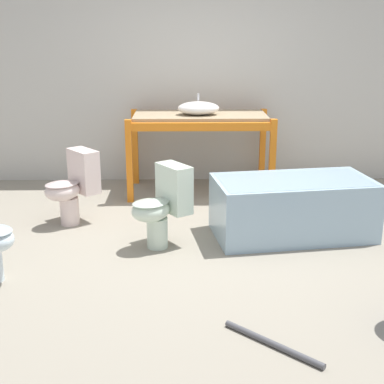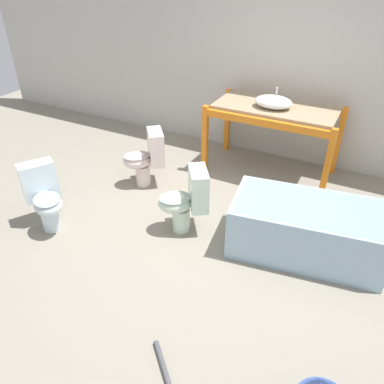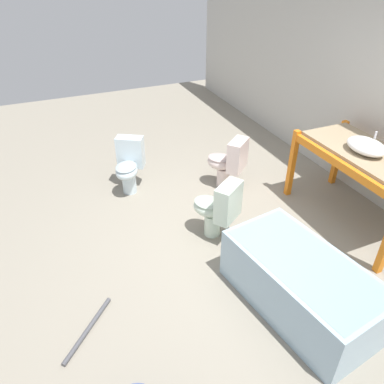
# 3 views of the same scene
# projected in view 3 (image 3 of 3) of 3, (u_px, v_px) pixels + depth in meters

# --- Properties ---
(ground_plane) EXTENTS (12.00, 12.00, 0.00)m
(ground_plane) POSITION_uv_depth(u_px,v_px,m) (236.00, 251.00, 4.18)
(ground_plane) COLOR gray
(shelving_rack) EXTENTS (1.66, 0.84, 0.94)m
(shelving_rack) POSITION_uv_depth(u_px,v_px,m) (367.00, 164.00, 4.22)
(shelving_rack) COLOR orange
(shelving_rack) RESTS_ON ground_plane
(sink_basin) EXTENTS (0.48, 0.34, 0.23)m
(sink_basin) POSITION_uv_depth(u_px,v_px,m) (366.00, 146.00, 4.10)
(sink_basin) COLOR white
(sink_basin) RESTS_ON shelving_rack
(bathtub_main) EXTENTS (1.55, 0.96, 0.55)m
(bathtub_main) POSITION_uv_depth(u_px,v_px,m) (301.00, 281.00, 3.38)
(bathtub_main) COLOR #99B7CC
(bathtub_main) RESTS_ON ground_plane
(toilet_near) EXTENTS (0.60, 0.58, 0.74)m
(toilet_near) POSITION_uv_depth(u_px,v_px,m) (228.00, 161.00, 5.08)
(toilet_near) COLOR silver
(toilet_near) RESTS_ON ground_plane
(toilet_far) EXTENTS (0.61, 0.56, 0.74)m
(toilet_far) POSITION_uv_depth(u_px,v_px,m) (218.00, 208.00, 4.18)
(toilet_far) COLOR silver
(toilet_far) RESTS_ON ground_plane
(toilet_extra) EXTENTS (0.61, 0.54, 0.74)m
(toilet_extra) POSITION_uv_depth(u_px,v_px,m) (129.00, 164.00, 5.02)
(toilet_extra) COLOR silver
(toilet_extra) RESTS_ON ground_plane
(loose_pipe) EXTENTS (0.55, 0.52, 0.04)m
(loose_pipe) POSITION_uv_depth(u_px,v_px,m) (88.00, 329.00, 3.29)
(loose_pipe) COLOR #4C4C51
(loose_pipe) RESTS_ON ground_plane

